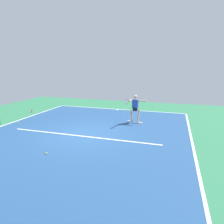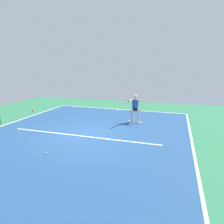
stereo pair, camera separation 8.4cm
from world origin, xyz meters
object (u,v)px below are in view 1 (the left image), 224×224
Objects in this scene: tennis_ball_centre_court at (46,153)px; tennis_player at (135,107)px; water_bottle at (32,111)px; tennis_ball_far_corner at (18,123)px.

tennis_player is at bearing -114.13° from tennis_ball_centre_court.
water_bottle is (5.44, -5.91, 0.08)m from tennis_ball_centre_court.
tennis_ball_centre_court is at bearing 143.13° from tennis_ball_far_corner.
tennis_ball_centre_court is (-4.18, 3.14, 0.00)m from tennis_ball_far_corner.
water_bottle is at bearing -47.39° from tennis_ball_centre_court.
tennis_ball_centre_court is (2.43, 5.42, -0.94)m from tennis_player.
tennis_player is 6.01m from tennis_ball_centre_court.
tennis_ball_far_corner is 1.00× the size of tennis_ball_centre_court.
water_bottle is at bearing 6.27° from tennis_player.
tennis_player is 7.93m from water_bottle.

